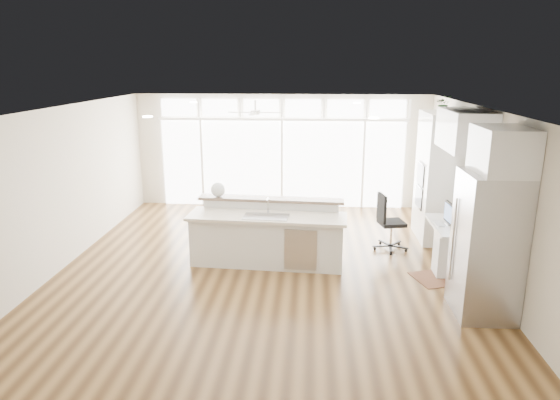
{
  "coord_description": "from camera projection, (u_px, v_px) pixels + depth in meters",
  "views": [
    {
      "loc": [
        0.72,
        -7.87,
        3.36
      ],
      "look_at": [
        0.17,
        0.6,
        1.06
      ],
      "focal_mm": 32.0,
      "sensor_mm": 36.0,
      "label": 1
    }
  ],
  "objects": [
    {
      "name": "fishbowl",
      "position": [
        218.0,
        189.0,
        8.92
      ],
      "size": [
        0.29,
        0.29,
        0.26
      ],
      "primitive_type": "sphere",
      "rotation": [
        0.0,
        0.0,
        -0.11
      ],
      "color": "white",
      "rests_on": "kitchen_island"
    },
    {
      "name": "recessed_lights",
      "position": [
        268.0,
        109.0,
        8.0
      ],
      "size": [
        3.4,
        3.0,
        0.02
      ],
      "primitive_type": "cube",
      "color": "white",
      "rests_on": "ceiling"
    },
    {
      "name": "floor",
      "position": [
        268.0,
        269.0,
        8.51
      ],
      "size": [
        7.0,
        8.0,
        0.02
      ],
      "primitive_type": "cube",
      "color": "#4A2F16",
      "rests_on": "ground"
    },
    {
      "name": "wall_right",
      "position": [
        486.0,
        196.0,
        7.94
      ],
      "size": [
        0.04,
        8.0,
        2.7
      ],
      "primitive_type": "cube",
      "color": "beige",
      "rests_on": "floor"
    },
    {
      "name": "monitor",
      "position": [
        450.0,
        213.0,
        8.36
      ],
      "size": [
        0.11,
        0.47,
        0.39
      ],
      "primitive_type": "cube",
      "rotation": [
        0.0,
        0.0,
        0.07
      ],
      "color": "black",
      "rests_on": "desk_nook"
    },
    {
      "name": "ceiling",
      "position": [
        267.0,
        109.0,
        7.8
      ],
      "size": [
        7.0,
        8.0,
        0.02
      ],
      "primitive_type": "cube",
      "color": "silver",
      "rests_on": "wall_back"
    },
    {
      "name": "glass_wall",
      "position": [
        282.0,
        164.0,
        12.03
      ],
      "size": [
        5.8,
        0.06,
        2.08
      ],
      "primitive_type": "cube",
      "color": "white",
      "rests_on": "wall_back"
    },
    {
      "name": "office_chair",
      "position": [
        392.0,
        222.0,
        9.26
      ],
      "size": [
        0.65,
        0.62,
        1.07
      ],
      "primitive_type": "cube",
      "rotation": [
        0.0,
        0.0,
        0.21
      ],
      "color": "black",
      "rests_on": "floor"
    },
    {
      "name": "wall_front",
      "position": [
        226.0,
        306.0,
        4.3
      ],
      "size": [
        7.0,
        0.04,
        2.7
      ],
      "primitive_type": "cube",
      "color": "beige",
      "rests_on": "floor"
    },
    {
      "name": "desk_nook",
      "position": [
        452.0,
        246.0,
        8.5
      ],
      "size": [
        0.72,
        1.3,
        0.76
      ],
      "primitive_type": "cube",
      "color": "white",
      "rests_on": "floor"
    },
    {
      "name": "transom_row",
      "position": [
        282.0,
        108.0,
        11.68
      ],
      "size": [
        5.9,
        0.06,
        0.4
      ],
      "primitive_type": "cube",
      "color": "white",
      "rests_on": "wall_back"
    },
    {
      "name": "ceiling_fan",
      "position": [
        255.0,
        108.0,
        10.59
      ],
      "size": [
        1.16,
        1.16,
        0.32
      ],
      "primitive_type": "cube",
      "color": "white",
      "rests_on": "ceiling"
    },
    {
      "name": "framed_photos",
      "position": [
        467.0,
        180.0,
        8.81
      ],
      "size": [
        0.06,
        0.22,
        0.8
      ],
      "primitive_type": "cube",
      "color": "black",
      "rests_on": "wall_right"
    },
    {
      "name": "kitchen_island",
      "position": [
        267.0,
        234.0,
        8.59
      ],
      "size": [
        2.77,
        1.2,
        1.08
      ],
      "primitive_type": "cube",
      "rotation": [
        0.0,
        0.0,
        -0.07
      ],
      "color": "white",
      "rests_on": "floor"
    },
    {
      "name": "fridge_cabinet",
      "position": [
        503.0,
        150.0,
        6.41
      ],
      "size": [
        0.64,
        0.9,
        0.6
      ],
      "primitive_type": "cube",
      "color": "white",
      "rests_on": "wall_right"
    },
    {
      "name": "keyboard",
      "position": [
        439.0,
        224.0,
        8.42
      ],
      "size": [
        0.13,
        0.31,
        0.02
      ],
      "primitive_type": "cube",
      "rotation": [
        0.0,
        0.0,
        0.07
      ],
      "color": "silver",
      "rests_on": "desk_nook"
    },
    {
      "name": "wall_back",
      "position": [
        282.0,
        151.0,
        12.01
      ],
      "size": [
        7.0,
        0.04,
        2.7
      ],
      "primitive_type": "cube",
      "color": "beige",
      "rests_on": "floor"
    },
    {
      "name": "desk_window",
      "position": [
        479.0,
        179.0,
        8.18
      ],
      "size": [
        0.04,
        0.85,
        0.85
      ],
      "primitive_type": "cube",
      "color": "white",
      "rests_on": "wall_right"
    },
    {
      "name": "oven_cabinet",
      "position": [
        437.0,
        177.0,
        9.72
      ],
      "size": [
        0.64,
        1.2,
        2.5
      ],
      "primitive_type": "cube",
      "color": "white",
      "rests_on": "floor"
    },
    {
      "name": "potted_plant",
      "position": [
        443.0,
        106.0,
        9.36
      ],
      "size": [
        0.3,
        0.33,
        0.24
      ],
      "primitive_type": "imported",
      "rotation": [
        0.0,
        0.0,
        -0.07
      ],
      "color": "#255122",
      "rests_on": "oven_cabinet"
    },
    {
      "name": "refrigerator",
      "position": [
        487.0,
        245.0,
        6.75
      ],
      "size": [
        0.76,
        0.9,
        2.0
      ],
      "primitive_type": "cube",
      "color": "#ACACB1",
      "rests_on": "floor"
    },
    {
      "name": "rug",
      "position": [
        443.0,
        278.0,
        8.13
      ],
      "size": [
        1.08,
        0.92,
        0.01
      ],
      "primitive_type": "cube",
      "rotation": [
        0.0,
        0.0,
        0.32
      ],
      "color": "#3B1E12",
      "rests_on": "floor"
    },
    {
      "name": "upper_cabinets",
      "position": [
        466.0,
        130.0,
        7.98
      ],
      "size": [
        0.64,
        1.3,
        0.64
      ],
      "primitive_type": "cube",
      "color": "white",
      "rests_on": "wall_right"
    },
    {
      "name": "wall_left",
      "position": [
        60.0,
        189.0,
        8.37
      ],
      "size": [
        0.04,
        8.0,
        2.7
      ],
      "primitive_type": "cube",
      "color": "beige",
      "rests_on": "floor"
    }
  ]
}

